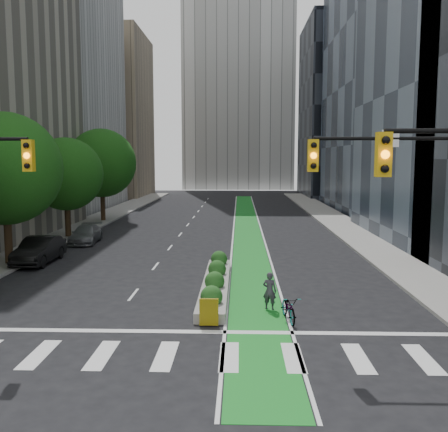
# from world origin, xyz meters

# --- Properties ---
(ground) EXTENTS (160.00, 160.00, 0.00)m
(ground) POSITION_xyz_m (0.00, 0.00, 0.00)
(ground) COLOR black
(ground) RESTS_ON ground
(sidewalk_left) EXTENTS (3.60, 90.00, 0.15)m
(sidewalk_left) POSITION_xyz_m (-11.80, 25.00, 0.07)
(sidewalk_left) COLOR gray
(sidewalk_left) RESTS_ON ground
(sidewalk_right) EXTENTS (3.60, 90.00, 0.15)m
(sidewalk_right) POSITION_xyz_m (11.80, 25.00, 0.07)
(sidewalk_right) COLOR gray
(sidewalk_right) RESTS_ON ground
(bike_lane_paint) EXTENTS (2.20, 70.00, 0.01)m
(bike_lane_paint) POSITION_xyz_m (3.00, 30.00, 0.01)
(bike_lane_paint) COLOR #178324
(bike_lane_paint) RESTS_ON ground
(building_lt_mid) EXTENTS (14.00, 22.00, 48.00)m
(building_lt_mid) POSITION_xyz_m (-21.00, 45.00, 24.00)
(building_lt_mid) COLOR silver
(building_lt_mid) RESTS_ON ground
(building_tan_far) EXTENTS (14.00, 16.00, 26.00)m
(building_tan_far) POSITION_xyz_m (-20.00, 66.00, 13.00)
(building_tan_far) COLOR tan
(building_tan_far) RESTS_ON ground
(building_glass_far) EXTENTS (14.00, 24.00, 42.00)m
(building_glass_far) POSITION_xyz_m (21.00, 45.00, 21.00)
(building_glass_far) COLOR #19212D
(building_glass_far) RESTS_ON ground
(building_dark_end) EXTENTS (14.00, 18.00, 28.00)m
(building_dark_end) POSITION_xyz_m (20.00, 68.00, 14.00)
(building_dark_end) COLOR black
(building_dark_end) RESTS_ON ground
(building_distant) EXTENTS (22.00, 16.00, 70.00)m
(building_distant) POSITION_xyz_m (2.00, 90.00, 35.00)
(building_distant) COLOR silver
(building_distant) RESTS_ON ground
(tree_mid) EXTENTS (6.40, 6.40, 8.78)m
(tree_mid) POSITION_xyz_m (-11.00, 12.00, 5.57)
(tree_mid) COLOR black
(tree_mid) RESTS_ON ground
(tree_midfar) EXTENTS (5.60, 5.60, 7.76)m
(tree_midfar) POSITION_xyz_m (-11.00, 22.00, 4.95)
(tree_midfar) COLOR black
(tree_midfar) RESTS_ON ground
(tree_far) EXTENTS (6.60, 6.60, 9.00)m
(tree_far) POSITION_xyz_m (-11.00, 32.00, 5.69)
(tree_far) COLOR black
(tree_far) RESTS_ON ground
(signal_right) EXTENTS (5.82, 0.51, 7.20)m
(signal_right) POSITION_xyz_m (8.67, 0.47, 4.80)
(signal_right) COLOR black
(signal_right) RESTS_ON ground
(median_planter) EXTENTS (1.20, 10.26, 1.10)m
(median_planter) POSITION_xyz_m (1.20, 7.04, 0.37)
(median_planter) COLOR gray
(median_planter) RESTS_ON ground
(bicycle) EXTENTS (0.93, 1.98, 1.00)m
(bicycle) POSITION_xyz_m (4.20, 2.56, 0.50)
(bicycle) COLOR gray
(bicycle) RESTS_ON ground
(cyclist) EXTENTS (0.66, 0.54, 1.56)m
(cyclist) POSITION_xyz_m (3.55, 3.97, 0.78)
(cyclist) COLOR #36313B
(cyclist) RESTS_ON ground
(parked_car_left_mid) EXTENTS (1.66, 4.74, 1.56)m
(parked_car_left_mid) POSITION_xyz_m (-9.48, 12.61, 0.78)
(parked_car_left_mid) COLOR black
(parked_car_left_mid) RESTS_ON ground
(parked_car_left_far) EXTENTS (2.10, 4.55, 1.29)m
(parked_car_left_far) POSITION_xyz_m (-8.93, 19.78, 0.64)
(parked_car_left_far) COLOR slate
(parked_car_left_far) RESTS_ON ground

